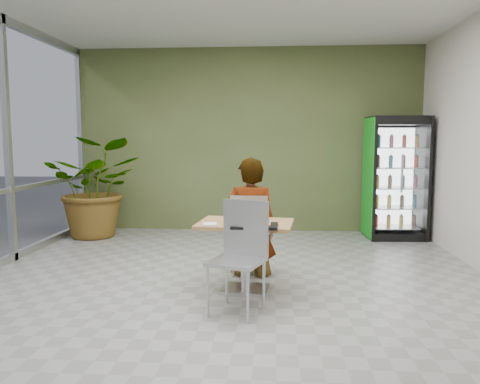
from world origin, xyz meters
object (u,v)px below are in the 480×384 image
object	(u,v)px
chair_far	(250,229)
chair_near	(241,247)
seated_woman	(250,229)
beverage_fridge	(395,178)
cafeteria_tray	(255,226)
dining_table	(245,242)
potted_plant	(97,187)
soda_cup	(260,214)

from	to	relation	value
chair_far	chair_near	world-z (taller)	chair_near
seated_woman	beverage_fridge	world-z (taller)	beverage_fridge
cafeteria_tray	beverage_fridge	size ratio (longest dim) A/B	0.23
dining_table	potted_plant	world-z (taller)	potted_plant
cafeteria_tray	potted_plant	distance (m)	4.02
chair_near	soda_cup	world-z (taller)	chair_near
chair_far	chair_near	distance (m)	1.11
dining_table	soda_cup	distance (m)	0.34
chair_far	beverage_fridge	bearing A→B (deg)	-131.06
seated_woman	potted_plant	distance (m)	3.36
beverage_fridge	potted_plant	distance (m)	4.92
soda_cup	beverage_fridge	world-z (taller)	beverage_fridge
soda_cup	beverage_fridge	bearing A→B (deg)	53.22
chair_far	beverage_fridge	world-z (taller)	beverage_fridge
chair_far	seated_woman	world-z (taller)	seated_woman
chair_far	seated_woman	bearing A→B (deg)	-92.81
chair_far	dining_table	bearing A→B (deg)	91.31
seated_woman	beverage_fridge	bearing A→B (deg)	-131.63
chair_far	beverage_fridge	xyz separation A→B (m)	(2.26, 2.35, 0.42)
chair_near	beverage_fridge	xyz separation A→B (m)	(2.29, 3.45, 0.38)
seated_woman	potted_plant	world-z (taller)	potted_plant
chair_far	cafeteria_tray	distance (m)	0.88
chair_near	dining_table	bearing A→B (deg)	108.99
chair_near	cafeteria_tray	world-z (taller)	chair_near
dining_table	potted_plant	bearing A→B (deg)	134.64
soda_cup	cafeteria_tray	xyz separation A→B (m)	(-0.04, -0.35, -0.07)
dining_table	chair_near	distance (m)	0.54
chair_near	potted_plant	bearing A→B (deg)	149.24
soda_cup	potted_plant	world-z (taller)	potted_plant
dining_table	potted_plant	size ratio (longest dim) A/B	0.63
seated_woman	beverage_fridge	size ratio (longest dim) A/B	0.86
soda_cup	potted_plant	xyz separation A→B (m)	(-2.78, 2.59, -0.00)
soda_cup	cafeteria_tray	distance (m)	0.36
chair_near	chair_far	bearing A→B (deg)	108.61
chair_far	soda_cup	bearing A→B (deg)	107.98
chair_near	potted_plant	world-z (taller)	potted_plant
dining_table	soda_cup	bearing A→B (deg)	24.61
soda_cup	beverage_fridge	distance (m)	3.56
cafeteria_tray	dining_table	bearing A→B (deg)	111.54
seated_woman	cafeteria_tray	size ratio (longest dim) A/B	3.74
chair_near	cafeteria_tray	size ratio (longest dim) A/B	2.28
chair_far	beverage_fridge	distance (m)	3.29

